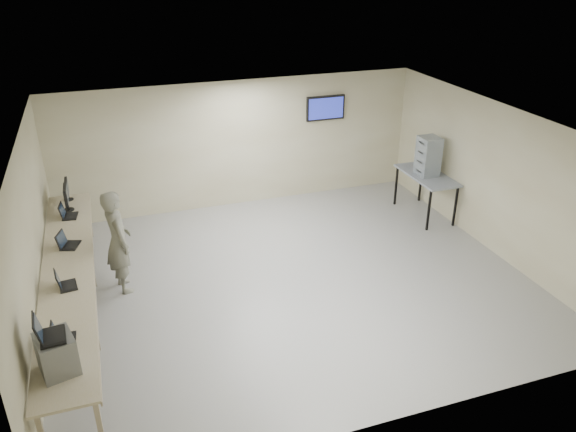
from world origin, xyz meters
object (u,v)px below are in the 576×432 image
object	(u,v)px
workbench	(69,274)
soldier	(118,241)
side_table	(427,178)
equipment_box	(57,354)

from	to	relation	value
workbench	soldier	xyz separation A→B (m)	(0.78, 0.68, 0.08)
workbench	soldier	size ratio (longest dim) A/B	3.33
workbench	side_table	size ratio (longest dim) A/B	3.83
workbench	equipment_box	world-z (taller)	equipment_box
soldier	side_table	bearing A→B (deg)	-94.24
workbench	side_table	distance (m)	7.36
workbench	soldier	world-z (taller)	soldier
equipment_box	workbench	bearing A→B (deg)	73.59
equipment_box	soldier	bearing A→B (deg)	59.55
equipment_box	side_table	bearing A→B (deg)	13.53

